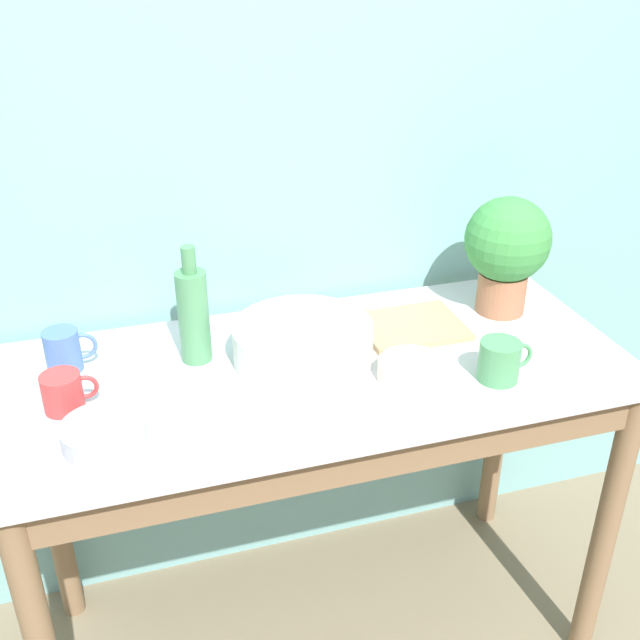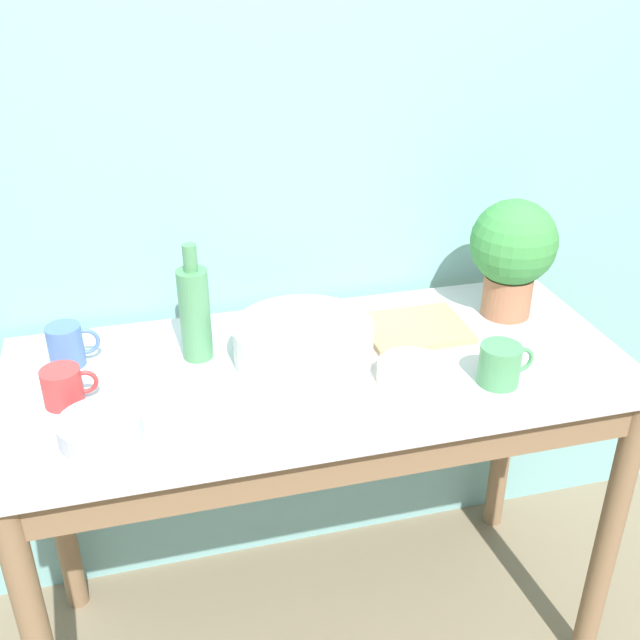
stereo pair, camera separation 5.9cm
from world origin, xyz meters
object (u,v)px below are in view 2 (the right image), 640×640
object	(u,v)px
mug_blue	(67,345)
mug_red	(63,386)
mug_green	(500,364)
bowl_small_cream	(411,372)
potted_plant	(513,250)
bowl_small_steel	(100,428)
bowl_wash_large	(303,343)
bottle_tall	(195,312)
tray_board	(415,328)

from	to	relation	value
mug_blue	mug_red	bearing A→B (deg)	-90.91
mug_green	bowl_small_cream	world-z (taller)	mug_green
mug_blue	potted_plant	bearing A→B (deg)	-1.18
mug_red	mug_green	size ratio (longest dim) A/B	0.91
mug_green	bowl_small_steel	world-z (taller)	mug_green
potted_plant	bowl_small_cream	world-z (taller)	potted_plant
bowl_wash_large	mug_green	bearing A→B (deg)	-27.45
mug_blue	bowl_small_steel	distance (m)	0.32
bowl_small_cream	bottle_tall	bearing A→B (deg)	153.17
potted_plant	bowl_small_cream	size ratio (longest dim) A/B	2.01
bowl_small_cream	mug_blue	bearing A→B (deg)	160.29
bottle_tall	bowl_small_cream	xyz separation A→B (m)	(0.45, -0.23, -0.10)
potted_plant	bottle_tall	world-z (taller)	potted_plant
bottle_tall	mug_blue	xyz separation A→B (m)	(-0.29, 0.04, -0.07)
mug_blue	tray_board	bearing A→B (deg)	-3.53
mug_red	bowl_small_steel	distance (m)	0.16
potted_plant	mug_blue	distance (m)	1.11
bowl_small_cream	bowl_small_steel	xyz separation A→B (m)	(-0.67, -0.04, 0.00)
potted_plant	tray_board	bearing A→B (deg)	-173.77
potted_plant	bowl_small_steel	xyz separation A→B (m)	(-1.03, -0.29, -0.16)
mug_green	bottle_tall	bearing A→B (deg)	155.90
mug_green	bowl_small_steel	xyz separation A→B (m)	(-0.86, 0.02, -0.02)
bottle_tall	mug_blue	bearing A→B (deg)	172.44
bottle_tall	tray_board	xyz separation A→B (m)	(0.54, -0.01, -0.11)
mug_red	mug_green	distance (m)	0.95
mug_green	bowl_small_cream	xyz separation A→B (m)	(-0.19, 0.06, -0.03)
bowl_small_steel	bowl_wash_large	bearing A→B (deg)	22.56
bowl_wash_large	mug_red	world-z (taller)	bowl_wash_large
bottle_tall	mug_red	distance (m)	0.33
bowl_small_cream	tray_board	bearing A→B (deg)	67.00
mug_blue	bowl_small_steel	xyz separation A→B (m)	(0.07, -0.31, -0.03)
mug_red	mug_green	world-z (taller)	mug_green
bowl_wash_large	bowl_small_cream	xyz separation A→B (m)	(0.21, -0.15, -0.02)
tray_board	potted_plant	bearing A→B (deg)	6.23
bottle_tall	mug_green	distance (m)	0.70
bottle_tall	mug_green	world-z (taller)	bottle_tall
potted_plant	bowl_small_steel	size ratio (longest dim) A/B	1.86
bowl_wash_large	tray_board	distance (m)	0.31
bowl_wash_large	bowl_small_cream	bearing A→B (deg)	-35.26
mug_red	potted_plant	bearing A→B (deg)	7.28
bottle_tall	bowl_small_steel	size ratio (longest dim) A/B	1.71
bowl_wash_large	mug_red	bearing A→B (deg)	-175.01
bowl_wash_large	mug_blue	world-z (taller)	mug_blue
tray_board	mug_blue	bearing A→B (deg)	176.47
mug_red	bowl_small_cream	size ratio (longest dim) A/B	0.76
bowl_wash_large	bowl_small_steel	xyz separation A→B (m)	(-0.46, -0.19, -0.02)
bowl_small_steel	potted_plant	bearing A→B (deg)	15.52
mug_red	bowl_small_steel	world-z (taller)	mug_red
mug_blue	mug_green	size ratio (longest dim) A/B	0.92
mug_red	bowl_small_cream	distance (m)	0.75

